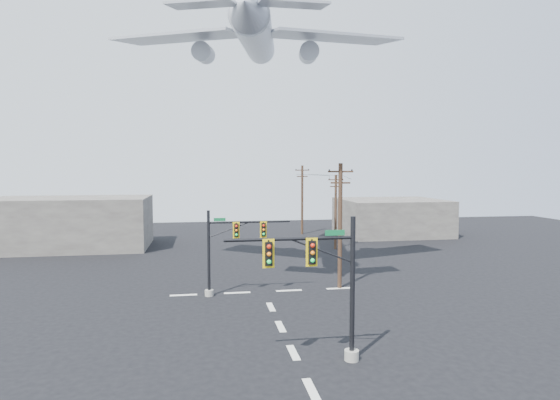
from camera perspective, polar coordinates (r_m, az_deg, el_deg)
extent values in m
plane|color=black|center=(25.23, 1.62, -18.11)|extent=(120.00, 120.00, 0.00)
cube|color=silver|center=(21.65, 3.80, -21.98)|extent=(0.40, 2.00, 0.01)
cube|color=silver|center=(25.22, 1.62, -18.09)|extent=(0.40, 2.00, 0.01)
cube|color=silver|center=(28.91, 0.06, -15.16)|extent=(0.40, 2.00, 0.01)
cube|color=silver|center=(32.67, -1.12, -12.90)|extent=(0.40, 2.00, 0.01)
cube|color=silver|center=(36.24, -11.68, -11.28)|extent=(2.00, 0.40, 0.01)
cube|color=silver|center=(36.29, -5.24, -11.19)|extent=(2.00, 0.40, 0.01)
cube|color=silver|center=(36.78, 1.10, -10.97)|extent=(2.00, 0.40, 0.01)
cube|color=silver|center=(37.69, 7.20, -10.63)|extent=(2.00, 0.40, 0.01)
cylinder|color=gray|center=(24.50, 8.72, -18.20)|extent=(0.71, 0.71, 0.51)
cylinder|color=black|center=(23.46, 8.81, -10.68)|extent=(0.24, 0.24, 7.13)
cylinder|color=black|center=(22.18, 1.20, -4.77)|extent=(6.22, 0.16, 0.16)
cylinder|color=black|center=(22.62, 5.09, -6.18)|extent=(3.34, 0.08, 0.08)
cube|color=black|center=(22.35, 3.90, -6.38)|extent=(0.35, 0.31, 1.12)
cube|color=yellow|center=(22.37, 3.88, -6.37)|extent=(0.56, 0.04, 1.38)
sphere|color=red|center=(22.13, 4.00, -5.55)|extent=(0.20, 0.20, 0.20)
sphere|color=orange|center=(22.19, 4.00, -6.45)|extent=(0.20, 0.20, 0.20)
sphere|color=#0EE24C|center=(22.25, 3.99, -7.36)|extent=(0.20, 0.20, 0.20)
cube|color=black|center=(21.98, -1.41, -6.55)|extent=(0.35, 0.31, 1.12)
cube|color=yellow|center=(22.00, -1.41, -6.54)|extent=(0.56, 0.04, 1.38)
sphere|color=red|center=(21.74, -1.34, -5.70)|extent=(0.20, 0.20, 0.20)
sphere|color=orange|center=(21.81, -1.34, -6.63)|extent=(0.20, 0.20, 0.20)
sphere|color=#0EE24C|center=(21.87, -1.34, -7.55)|extent=(0.20, 0.20, 0.20)
cube|color=#0D5D2F|center=(22.59, 6.72, -3.98)|extent=(0.97, 0.04, 0.26)
cylinder|color=gray|center=(35.67, -8.63, -11.13)|extent=(0.64, 0.64, 0.45)
cylinder|color=black|center=(35.02, -8.68, -6.45)|extent=(0.22, 0.22, 6.37)
cylinder|color=black|center=(34.85, -3.72, -2.69)|extent=(6.07, 0.15, 0.15)
cylinder|color=black|center=(34.80, -6.21, -3.62)|extent=(3.23, 0.07, 0.07)
cube|color=black|center=(34.70, -5.36, -3.68)|extent=(0.31, 0.27, 1.00)
cube|color=yellow|center=(34.72, -5.36, -3.67)|extent=(0.50, 0.04, 1.23)
sphere|color=red|center=(34.51, -5.34, -3.19)|extent=(0.18, 0.18, 0.18)
sphere|color=orange|center=(34.55, -5.34, -3.71)|extent=(0.18, 0.18, 0.18)
sphere|color=#0EE24C|center=(34.59, -5.34, -4.23)|extent=(0.18, 0.18, 0.18)
cube|color=black|center=(34.90, -2.04, -3.62)|extent=(0.31, 0.27, 1.00)
cube|color=yellow|center=(34.92, -2.04, -3.62)|extent=(0.50, 0.04, 1.23)
sphere|color=red|center=(34.71, -2.00, -3.13)|extent=(0.18, 0.18, 0.18)
sphere|color=orange|center=(34.75, -2.00, -3.65)|extent=(0.18, 0.18, 0.18)
sphere|color=#0EE24C|center=(34.79, -2.00, -4.17)|extent=(0.18, 0.18, 0.18)
cube|color=#0D5D2F|center=(34.62, -7.37, -2.38)|extent=(0.86, 0.04, 0.24)
cylinder|color=#41291C|center=(36.92, 7.34, -3.18)|extent=(0.33, 0.33, 9.84)
cube|color=#41291C|center=(36.64, 7.39, 3.45)|extent=(1.95, 0.52, 0.13)
cube|color=#41291C|center=(36.66, 7.38, 2.09)|extent=(1.53, 0.43, 0.13)
cylinder|color=black|center=(36.57, 6.03, 3.63)|extent=(0.11, 0.11, 0.13)
cylinder|color=black|center=(36.64, 7.40, 3.62)|extent=(0.11, 0.11, 0.13)
cylinder|color=black|center=(36.73, 8.76, 3.61)|extent=(0.11, 0.11, 0.13)
cylinder|color=#41291C|center=(54.85, 6.80, -1.46)|extent=(0.29, 0.29, 8.68)
cube|color=#41291C|center=(54.63, 6.83, 2.46)|extent=(1.67, 0.77, 0.12)
cube|color=#41291C|center=(54.65, 6.82, 1.65)|extent=(1.31, 0.62, 0.12)
cylinder|color=black|center=(54.71, 6.02, 2.57)|extent=(0.10, 0.10, 0.12)
cylinder|color=black|center=(54.62, 6.83, 2.57)|extent=(0.10, 0.10, 0.12)
cylinder|color=black|center=(54.55, 7.65, 2.56)|extent=(0.10, 0.10, 0.12)
cylinder|color=#41291C|center=(66.71, 2.72, 0.01)|extent=(0.33, 0.33, 9.83)
cube|color=#41291C|center=(66.56, 2.73, 3.66)|extent=(2.01, 0.31, 0.13)
cube|color=#41291C|center=(66.57, 2.73, 2.89)|extent=(1.57, 0.27, 0.13)
cylinder|color=black|center=(66.45, 1.96, 3.75)|extent=(0.11, 0.11, 0.13)
cylinder|color=black|center=(66.56, 2.73, 3.75)|extent=(0.11, 0.11, 0.13)
cylinder|color=black|center=(66.67, 3.49, 3.75)|extent=(0.11, 0.11, 0.13)
cylinder|color=black|center=(45.41, 6.05, 2.80)|extent=(4.80, 17.36, 0.03)
cylinder|color=black|center=(60.35, 3.81, 3.07)|extent=(1.43, 12.64, 0.03)
cylinder|color=black|center=(45.87, 8.05, 2.79)|extent=(4.61, 17.36, 0.03)
cylinder|color=black|center=(60.76, 5.34, 3.07)|extent=(1.20, 12.64, 0.03)
cylinder|color=#AAAFB6|center=(43.35, -2.91, 19.32)|extent=(6.00, 18.91, 5.09)
cone|color=#AAAFB6|center=(54.51, -2.25, 17.55)|extent=(3.63, 4.85, 3.39)
cone|color=#AAAFB6|center=(32.26, -4.07, 22.31)|extent=(3.33, 4.76, 3.10)
cube|color=#AAAFB6|center=(42.89, -12.27, 18.82)|extent=(12.14, 10.15, 0.71)
cube|color=#AAAFB6|center=(42.20, 6.43, 19.13)|extent=(12.57, 7.13, 0.71)
cylinder|color=#AAAFB6|center=(43.12, -9.31, 17.27)|extent=(2.14, 3.34, 1.98)
cylinder|color=#AAAFB6|center=(42.65, 3.52, 17.47)|extent=(2.14, 3.34, 1.98)
cube|color=#AAAFB6|center=(33.16, -9.49, 22.52)|extent=(5.00, 3.74, 0.40)
cube|color=#AAAFB6|center=(32.76, 1.54, 22.80)|extent=(4.75, 2.44, 0.40)
cube|color=slate|center=(60.34, -24.25, -2.57)|extent=(18.00, 10.00, 6.00)
cube|color=slate|center=(68.65, 13.37, -2.00)|extent=(14.00, 12.00, 5.00)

